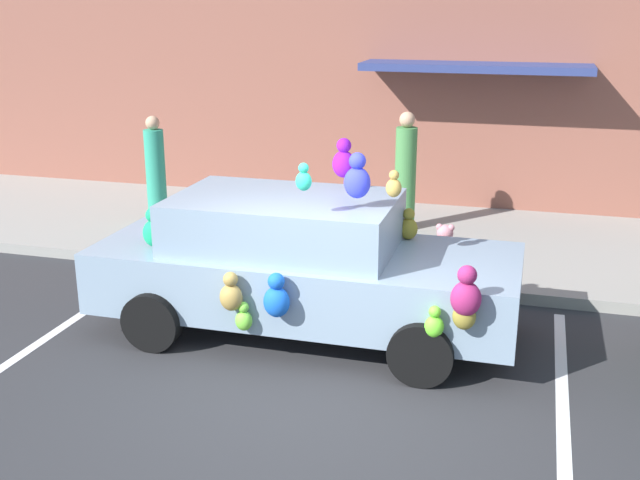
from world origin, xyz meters
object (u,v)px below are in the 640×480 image
object	(u,v)px
plush_covered_car	(300,264)
pedestrian_near_shopfront	(405,175)
teddy_bear_on_sidewalk	(444,247)
pedestrian_by_lamp	(156,174)

from	to	relation	value
plush_covered_car	pedestrian_near_shopfront	world-z (taller)	plush_covered_car
plush_covered_car	teddy_bear_on_sidewalk	bearing A→B (deg)	59.49
plush_covered_car	pedestrian_near_shopfront	bearing A→B (deg)	82.85
plush_covered_car	pedestrian_by_lamp	distance (m)	4.55
teddy_bear_on_sidewalk	pedestrian_near_shopfront	distance (m)	1.93
teddy_bear_on_sidewalk	pedestrian_near_shopfront	size ratio (longest dim) A/B	0.33
pedestrian_near_shopfront	plush_covered_car	bearing A→B (deg)	-97.15
pedestrian_near_shopfront	pedestrian_by_lamp	xyz separation A→B (m)	(-3.82, -0.78, -0.05)
plush_covered_car	pedestrian_by_lamp	world-z (taller)	plush_covered_car
plush_covered_car	teddy_bear_on_sidewalk	size ratio (longest dim) A/B	7.76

